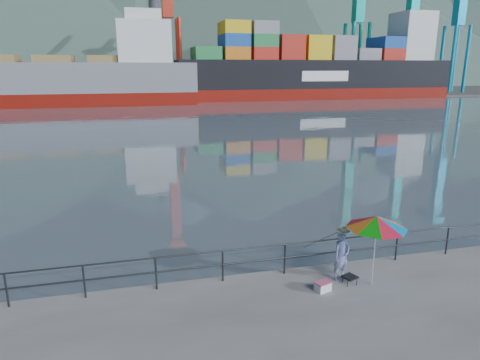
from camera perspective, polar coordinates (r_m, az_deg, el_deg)
name	(u,v)px	position (r m, az deg, el deg)	size (l,w,h in m)	color
harbor_water	(141,87)	(140.15, -13.00, 11.94)	(500.00, 280.00, 0.00)	slate
far_dock	(189,94)	(104.03, -6.83, 11.30)	(200.00, 40.00, 0.40)	#514F4C
guardrail	(254,262)	(13.49, 1.91, -10.86)	(22.00, 0.06, 1.03)	#2D3033
mountains	(215,4)	(223.68, -3.37, 22.39)	(600.00, 332.80, 80.00)	#385147
port_cranes	(288,21)	(100.52, 6.35, 20.33)	(116.00, 28.00, 38.40)	red
container_stacks	(271,81)	(109.29, 4.15, 13.00)	(58.00, 5.40, 7.80)	red
fisherman	(341,256)	(13.62, 13.38, -9.80)	(0.57, 0.38, 1.57)	navy
beach_umbrella	(377,222)	(13.10, 17.78, -5.39)	(2.33, 2.33, 2.19)	white
folding_stool	(350,280)	(13.70, 14.43, -12.75)	(0.50, 0.50, 0.25)	black
cooler_bag	(323,287)	(13.15, 10.99, -13.81)	(0.44, 0.29, 0.25)	silver
fishing_rod	(319,265)	(14.70, 10.47, -11.10)	(0.02, 0.02, 1.89)	black
bulk_carrier	(67,80)	(80.76, -22.10, 12.30)	(47.76, 8.27, 14.50)	maroon
container_ship	(323,69)	(94.51, 11.00, 14.33)	(58.06, 9.68, 18.10)	maroon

